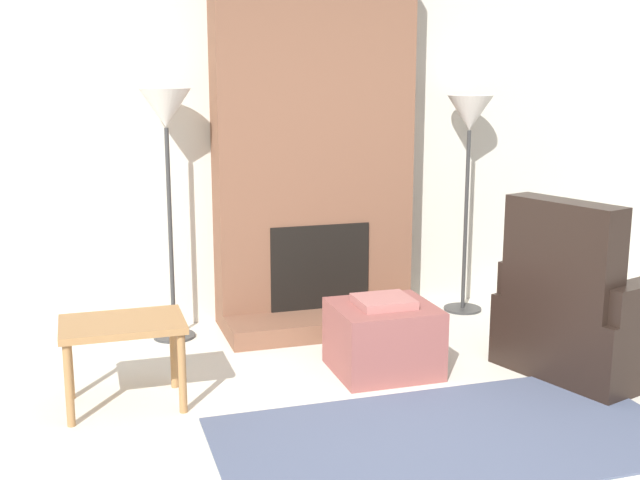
{
  "coord_description": "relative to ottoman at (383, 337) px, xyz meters",
  "views": [
    {
      "loc": [
        -1.66,
        -3.02,
        1.83
      ],
      "look_at": [
        0.0,
        2.38,
        0.64
      ],
      "focal_mm": 45.0,
      "sensor_mm": 36.0,
      "label": 1
    }
  ],
  "objects": [
    {
      "name": "ground_plane",
      "position": [
        -0.1,
        -1.38,
        -0.22
      ],
      "size": [
        24.0,
        24.0,
        0.0
      ],
      "primitive_type": "plane",
      "color": "beige"
    },
    {
      "name": "floor_lamp_left",
      "position": [
        -1.16,
        1.04,
        1.27
      ],
      "size": [
        0.34,
        0.34,
        1.72
      ],
      "color": "#333333",
      "rests_on": "ground_plane"
    },
    {
      "name": "ottoman",
      "position": [
        0.0,
        0.0,
        0.0
      ],
      "size": [
        0.61,
        0.57,
        0.48
      ],
      "color": "#8C4C47",
      "rests_on": "ground_plane"
    },
    {
      "name": "floor_lamp_right",
      "position": [
        1.08,
        1.04,
        1.21
      ],
      "size": [
        0.34,
        0.34,
        1.66
      ],
      "color": "#333333",
      "rests_on": "ground_plane"
    },
    {
      "name": "side_table",
      "position": [
        -1.56,
        -0.06,
        0.2
      ],
      "size": [
        0.67,
        0.46,
        0.49
      ],
      "color": "#9E7042",
      "rests_on": "ground_plane"
    },
    {
      "name": "fireplace",
      "position": [
        -0.1,
        1.14,
        1.0
      ],
      "size": [
        1.44,
        0.72,
        2.6
      ],
      "color": "brown",
      "rests_on": "ground_plane"
    },
    {
      "name": "armchair",
      "position": [
        1.25,
        -0.34,
        0.1
      ],
      "size": [
        1.23,
        1.16,
        1.1
      ],
      "rotation": [
        0.0,
        0.0,
        1.89
      ],
      "color": "black",
      "rests_on": "ground_plane"
    },
    {
      "name": "wall_back",
      "position": [
        -0.1,
        1.35,
        1.08
      ],
      "size": [
        8.02,
        0.06,
        2.6
      ],
      "primitive_type": "cube",
      "color": "beige",
      "rests_on": "ground_plane"
    },
    {
      "name": "area_rug",
      "position": [
        -0.02,
        -0.98,
        -0.22
      ],
      "size": [
        2.38,
        1.2,
        0.01
      ],
      "primitive_type": "cube",
      "color": "#4C5670",
      "rests_on": "ground_plane"
    }
  ]
}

